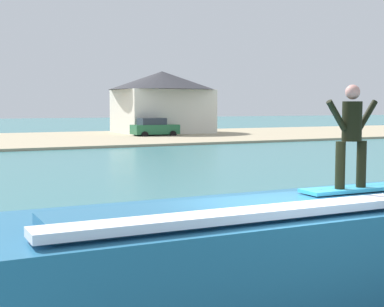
{
  "coord_description": "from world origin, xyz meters",
  "views": [
    {
      "loc": [
        -4.89,
        -6.73,
        3.04
      ],
      "look_at": [
        1.11,
        5.42,
        1.88
      ],
      "focal_mm": 52.88,
      "sensor_mm": 36.0,
      "label": 1
    }
  ],
  "objects": [
    {
      "name": "wave_crest",
      "position": [
        1.11,
        0.62,
        0.77
      ],
      "size": [
        10.85,
        2.84,
        1.63
      ],
      "color": "#26668E",
      "rests_on": "ground_plane"
    },
    {
      "name": "surfboard",
      "position": [
        1.62,
        0.43,
        1.66
      ],
      "size": [
        1.85,
        0.51,
        0.06
      ],
      "color": "#33A5CC",
      "rests_on": "wave_crest"
    },
    {
      "name": "surfer",
      "position": [
        1.53,
        0.37,
        2.63
      ],
      "size": [
        1.05,
        0.32,
        1.69
      ],
      "color": "black",
      "rests_on": "surfboard"
    },
    {
      "name": "car_far_shore",
      "position": [
        15.61,
        42.87,
        0.95
      ],
      "size": [
        4.4,
        2.21,
        1.86
      ],
      "color": "#23663D",
      "rests_on": "ground_plane"
    },
    {
      "name": "house_gabled_white",
      "position": [
        18.58,
        47.79,
        3.75
      ],
      "size": [
        11.15,
        11.15,
        6.58
      ],
      "color": "silver",
      "rests_on": "ground_plane"
    }
  ]
}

